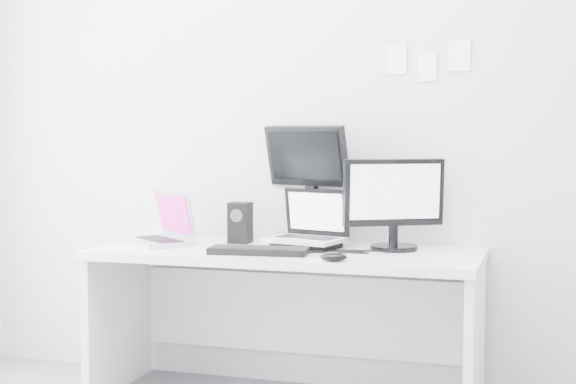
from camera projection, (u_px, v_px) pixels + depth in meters
The scene contains 12 objects.
back_wall at pixel (306, 117), 4.29m from camera, with size 3.60×3.60×0.00m, color silver.
desk at pixel (285, 327), 4.02m from camera, with size 1.80×0.70×0.73m, color silver.
macbook at pixel (156, 216), 4.18m from camera, with size 0.36×0.27×0.27m, color silver.
speaker at pixel (240, 223), 4.23m from camera, with size 0.10×0.10×0.20m, color black.
dell_laptop at pixel (305, 218), 4.05m from camera, with size 0.34×0.26×0.28m, color #B5B7BC.
rear_monitor at pixel (309, 183), 4.23m from camera, with size 0.44×0.16×0.59m, color black.
samsung_monitor at pixel (394, 203), 3.97m from camera, with size 0.48×0.22×0.44m, color black.
keyboard at pixel (259, 251), 3.86m from camera, with size 0.44×0.16×0.03m, color black.
mouse at pixel (334, 257), 3.63m from camera, with size 0.12×0.07×0.04m, color black.
wall_note_0 at pixel (396, 60), 4.13m from camera, with size 0.10×0.00×0.14m, color white.
wall_note_1 at pixel (427, 67), 4.09m from camera, with size 0.09×0.00×0.13m, color white.
wall_note_2 at pixel (460, 56), 4.04m from camera, with size 0.10×0.00×0.14m, color white.
Camera 1 is at (1.19, -2.54, 1.28)m, focal length 53.84 mm.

